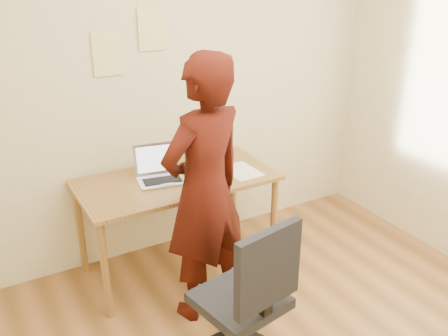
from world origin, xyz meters
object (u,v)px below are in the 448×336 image
desk (177,189)px  person (204,192)px  phone (222,181)px  office_chair (247,311)px  laptop (160,172)px

desk → person: person is taller
phone → person: 0.45m
desk → person: (-0.04, -0.52, 0.21)m
phone → person: size_ratio=0.07×
phone → person: person is taller
desk → office_chair: bearing=-95.6°
laptop → office_chair: size_ratio=0.37×
desk → laptop: bearing=156.2°
office_chair → person: person is taller
phone → office_chair: size_ratio=0.13×
desk → office_chair: 1.17m
desk → office_chair: (-0.11, -1.14, -0.23)m
phone → office_chair: 1.05m
person → phone: bearing=-148.8°
desk → phone: bearing=-39.7°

